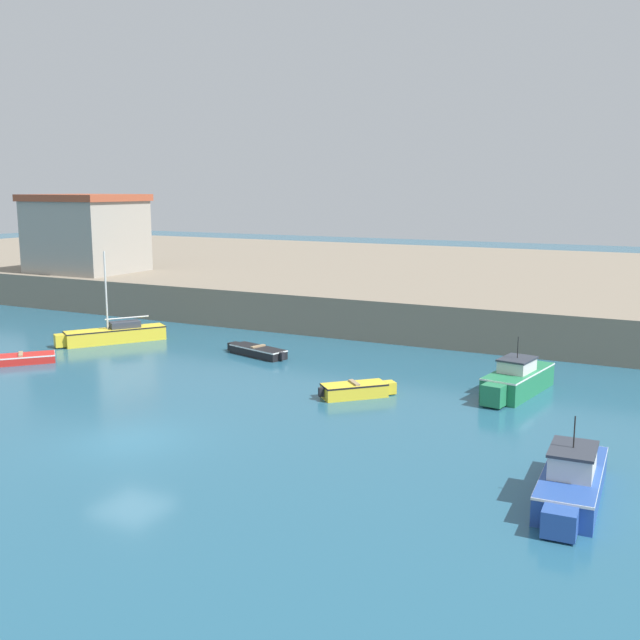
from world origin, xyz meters
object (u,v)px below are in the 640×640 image
Objects in this scene: dinghy_red_2 at (18,359)px; motorboat_blue_1 at (572,480)px; motorboat_green_0 at (517,380)px; dinghy_yellow_4 at (356,389)px; dinghy_black_3 at (257,351)px; harbor_shed_near_wharf at (86,233)px; sailboat_yellow_5 at (114,334)px.

motorboat_blue_1 is at bearing -9.68° from dinghy_red_2.
motorboat_green_0 is 1.89× the size of dinghy_yellow_4.
motorboat_green_0 is 23.85m from dinghy_red_2.
dinghy_red_2 is 1.22× the size of dinghy_yellow_4.
motorboat_blue_1 is at bearing -69.65° from motorboat_green_0.
dinghy_black_3 is at bearing 174.93° from motorboat_green_0.
motorboat_blue_1 is 44.06m from harbor_shed_near_wharf.
harbor_shed_near_wharf reaches higher than sailboat_yellow_5.
dinghy_yellow_4 is (17.36, 2.14, 0.08)m from dinghy_red_2.
sailboat_yellow_5 is (-16.66, 3.91, 0.17)m from dinghy_yellow_4.
motorboat_blue_1 is at bearing -33.35° from dinghy_black_3.
motorboat_green_0 reaches higher than dinghy_yellow_4.
harbor_shed_near_wharf reaches higher than dinghy_red_2.
dinghy_yellow_4 is at bearing 7.02° from dinghy_red_2.
dinghy_black_3 is (-17.36, 11.42, -0.30)m from motorboat_blue_1.
dinghy_black_3 is (9.61, 6.82, 0.03)m from dinghy_red_2.
dinghy_black_3 is at bearing 4.99° from sailboat_yellow_5.
sailboat_yellow_5 reaches higher than motorboat_green_0.
dinghy_red_2 is at bearing -55.72° from harbor_shed_near_wharf.
dinghy_red_2 is 20.76m from harbor_shed_near_wharf.
motorboat_green_0 is 10.90m from motorboat_blue_1.
dinghy_red_2 is 17.49m from dinghy_yellow_4.
harbor_shed_near_wharf reaches higher than dinghy_yellow_4.
dinghy_red_2 is at bearing 170.32° from motorboat_blue_1.
dinghy_black_3 is 8.94m from sailboat_yellow_5.
harbor_shed_near_wharf reaches higher than dinghy_black_3.
motorboat_green_0 is at bearing 110.35° from motorboat_blue_1.
dinghy_yellow_4 is (-9.61, 6.74, -0.25)m from motorboat_blue_1.
dinghy_red_2 is (-26.97, 4.60, -0.32)m from motorboat_blue_1.
harbor_shed_near_wharf is (-38.31, 21.25, 4.67)m from motorboat_blue_1.
dinghy_yellow_4 reaches higher than dinghy_black_3.
sailboat_yellow_5 reaches higher than dinghy_yellow_4.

